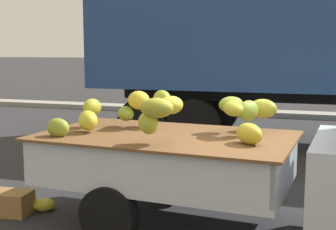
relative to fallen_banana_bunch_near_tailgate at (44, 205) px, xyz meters
name	(u,v)px	position (x,y,z in m)	size (l,w,h in m)	color
curb_strip	(308,115)	(3.00, 9.76, 0.00)	(80.00, 0.80, 0.16)	gray
fallen_banana_bunch_near_tailgate	(44,205)	(0.00, 0.00, 0.00)	(0.29, 0.21, 0.16)	gold
produce_crate	(10,203)	(-0.34, -0.23, 0.06)	(0.52, 0.36, 0.29)	olive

